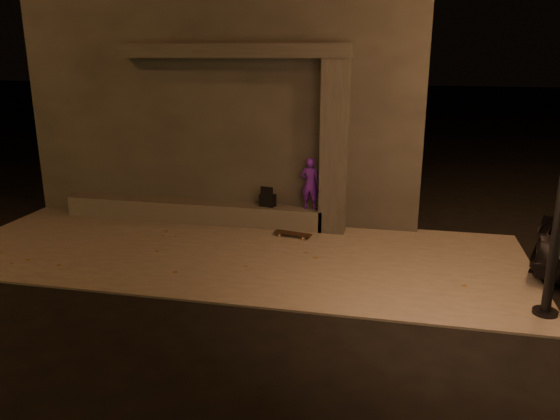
% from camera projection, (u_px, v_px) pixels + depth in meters
% --- Properties ---
extents(ground, '(120.00, 120.00, 0.00)m').
position_uv_depth(ground, '(196.00, 297.00, 8.69)').
color(ground, black).
rests_on(ground, ground).
extents(sidewalk, '(11.00, 4.40, 0.04)m').
position_uv_depth(sidewalk, '(233.00, 253.00, 10.56)').
color(sidewalk, '#625D56').
rests_on(sidewalk, ground).
extents(building, '(9.00, 5.10, 5.22)m').
position_uv_depth(building, '(245.00, 98.00, 14.26)').
color(building, '#34322F').
rests_on(building, ground).
extents(ledge, '(6.00, 0.55, 0.45)m').
position_uv_depth(ledge, '(193.00, 211.00, 12.44)').
color(ledge, '#56534E').
rests_on(ledge, sidewalk).
extents(column, '(0.55, 0.55, 3.60)m').
position_uv_depth(column, '(335.00, 148.00, 11.34)').
color(column, '#34322F').
rests_on(column, sidewalk).
extents(canopy, '(5.00, 0.70, 0.28)m').
position_uv_depth(canopy, '(232.00, 51.00, 11.30)').
color(canopy, '#34322F').
rests_on(canopy, column).
extents(skateboarder, '(0.43, 0.31, 1.12)m').
position_uv_depth(skateboarder, '(310.00, 183.00, 11.66)').
color(skateboarder, '#5A1CB6').
rests_on(skateboarder, ledge).
extents(backpack, '(0.36, 0.28, 0.46)m').
position_uv_depth(backpack, '(268.00, 199.00, 11.97)').
color(backpack, black).
rests_on(backpack, ledge).
extents(skateboard, '(0.82, 0.35, 0.09)m').
position_uv_depth(skateboard, '(293.00, 234.00, 11.36)').
color(skateboard, black).
rests_on(skateboard, sidewalk).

